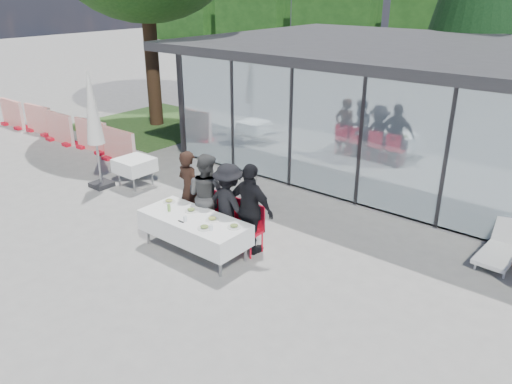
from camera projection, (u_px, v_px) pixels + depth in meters
ground at (207, 258)px, 9.66m from camera, size 90.00×90.00×0.00m
pavilion at (468, 94)px, 13.51m from camera, size 14.80×8.80×3.44m
treeline at (507, 33)px, 30.03m from camera, size 62.50×2.00×4.40m
dining_table at (194, 227)px, 9.68m from camera, size 2.26×0.96×0.75m
diner_a at (189, 190)px, 10.55m from camera, size 0.71×0.71×1.75m
diner_chair_a at (192, 204)px, 10.71m from camera, size 0.44×0.44×0.97m
diner_b at (206, 195)px, 10.25m from camera, size 0.95×0.95×1.79m
diner_chair_b at (209, 210)px, 10.42m from camera, size 0.44×0.44×0.97m
diner_c at (229, 205)px, 9.90m from camera, size 1.23×1.23×1.70m
diner_chair_c at (231, 218)px, 10.05m from camera, size 0.44×0.44×0.97m
diner_d at (251, 209)px, 9.55m from camera, size 1.10×1.10×1.83m
diner_chair_d at (252, 226)px, 9.73m from camera, size 0.44×0.44×0.97m
plate_a at (169, 201)px, 10.26m from camera, size 0.26×0.26×0.07m
plate_b at (191, 210)px, 9.86m from camera, size 0.26×0.26×0.07m
plate_c at (212, 219)px, 9.49m from camera, size 0.26×0.26×0.07m
plate_d at (234, 226)px, 9.20m from camera, size 0.26×0.26×0.07m
plate_extra at (204, 227)px, 9.16m from camera, size 0.26×0.26×0.07m
juice_bottle at (169, 208)px, 9.84m from camera, size 0.06×0.06×0.15m
drinking_glasses at (198, 223)px, 9.26m from camera, size 0.71×0.11×0.10m
folded_eyeglasses at (181, 222)px, 9.42m from camera, size 0.14×0.03×0.01m
spare_table_left at (135, 165)px, 12.94m from camera, size 0.86×0.86×0.74m
market_umbrella at (93, 115)px, 12.34m from camera, size 0.50×0.50×3.00m
construction_barriers at (62, 129)px, 16.61m from camera, size 7.80×0.60×1.00m
lounger at (502, 247)px, 9.54m from camera, size 0.66×1.36×0.72m
grass_patch at (157, 124)px, 18.90m from camera, size 5.00×5.00×0.02m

